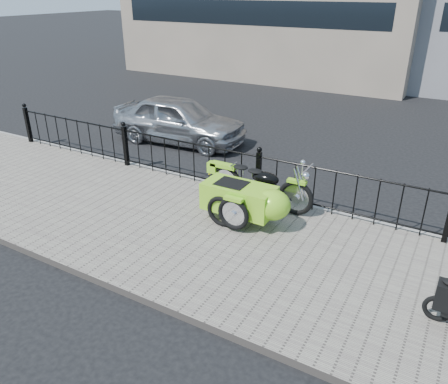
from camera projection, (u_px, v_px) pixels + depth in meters
The scene contains 7 objects.
ground at pixel (226, 229), 8.00m from camera, with size 120.00×120.00×0.00m, color black.
sidewalk at pixel (212, 239), 7.58m from camera, with size 30.00×3.80×0.12m, color slate.
curb at pixel (260, 196), 9.10m from camera, with size 30.00×0.10×0.12m, color gray.
iron_fence at pixel (258, 175), 8.77m from camera, with size 14.11×0.11×1.08m.
motorcycle_sidecar at pixel (251, 197), 7.87m from camera, with size 2.28×1.48×0.98m.
spare_tire at pixel (221, 211), 7.75m from camera, with size 0.58×0.58×0.08m, color black.
sedan_car at pixel (179, 120), 12.20m from camera, with size 1.53×3.81×1.30m, color #A9ABB0.
Camera 1 is at (3.44, -6.04, 4.03)m, focal length 35.00 mm.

